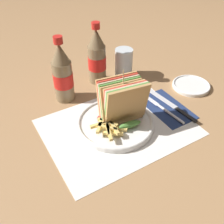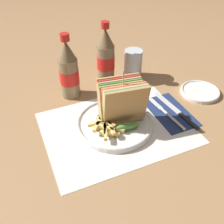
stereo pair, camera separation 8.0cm
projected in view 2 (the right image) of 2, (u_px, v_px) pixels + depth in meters
The scene contains 13 objects.
ground_plane at pixel (104, 124), 0.82m from camera, with size 4.00×4.00×0.00m, color #9E754C.
placemat at pixel (117, 127), 0.81m from camera, with size 0.44×0.33×0.00m.
plate_main at pixel (115, 123), 0.81m from camera, with size 0.24×0.24×0.02m.
club_sandwich at pixel (122, 103), 0.77m from camera, with size 0.14×0.11×0.17m.
fries_pile at pixel (106, 126), 0.76m from camera, with size 0.10×0.10×0.02m.
ketchup_blob at pixel (103, 118), 0.80m from camera, with size 0.05×0.04×0.02m.
napkin at pixel (170, 112), 0.86m from camera, with size 0.11×0.19×0.00m.
fork at pixel (169, 115), 0.84m from camera, with size 0.03×0.19×0.01m.
knife at pixel (176, 110), 0.86m from camera, with size 0.04×0.22×0.00m.
coke_bottle_near at pixel (69, 71), 0.88m from camera, with size 0.07×0.07×0.23m.
coke_bottle_far at pixel (106, 57), 0.96m from camera, with size 0.07×0.07×0.23m.
glass_near at pixel (133, 66), 1.01m from camera, with size 0.07×0.07×0.11m.
side_saucer at pixel (200, 91), 0.95m from camera, with size 0.14×0.14×0.01m.
Camera 2 is at (-0.22, -0.57, 0.55)m, focal length 42.00 mm.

